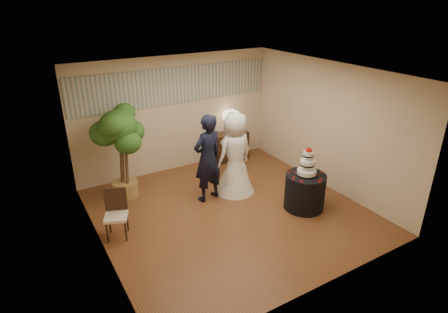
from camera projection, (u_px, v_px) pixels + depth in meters
floor at (230, 212)px, 7.60m from camera, size 5.00×5.00×0.00m
ceiling at (231, 73)px, 6.48m from camera, size 5.00×5.00×0.00m
wall_back at (176, 114)px, 9.01m from camera, size 5.00×0.06×2.80m
wall_front at (327, 207)px, 5.07m from camera, size 5.00×0.06×2.80m
wall_left at (95, 179)px, 5.87m from camera, size 0.06×5.00×2.80m
wall_right at (327, 126)px, 8.21m from camera, size 0.06×5.00×2.80m
mural_border at (175, 86)px, 8.72m from camera, size 4.90×0.02×0.85m
groom at (208, 158)px, 7.72m from camera, size 0.77×0.59×1.89m
bride at (235, 153)px, 8.05m from camera, size 1.01×1.00×1.82m
cake_table at (305, 191)px, 7.60m from camera, size 1.06×1.06×0.75m
wedding_cake at (308, 161)px, 7.34m from camera, size 0.39×0.39×0.59m
console at (231, 146)px, 9.87m from camera, size 0.92×0.45×0.75m
table_lamp at (231, 122)px, 9.61m from camera, size 0.30×0.30×0.58m
ficus_tree at (121, 153)px, 7.79m from camera, size 1.37×1.37×2.04m
side_chair at (116, 215)px, 6.65m from camera, size 0.55×0.56×0.90m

